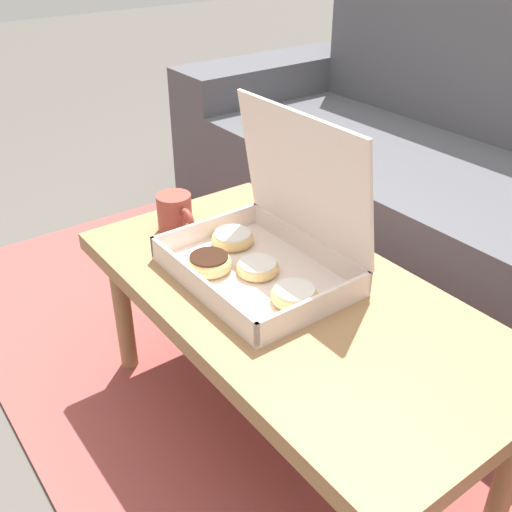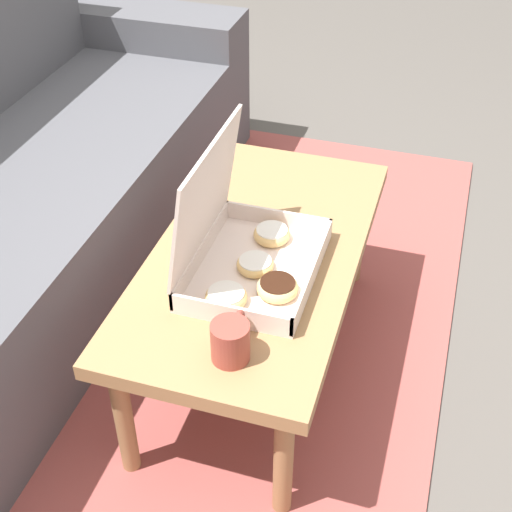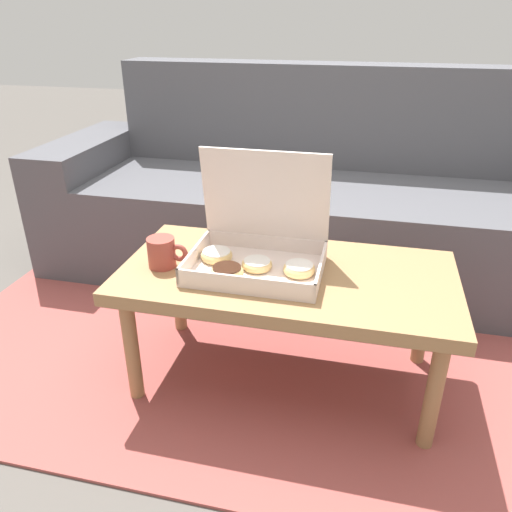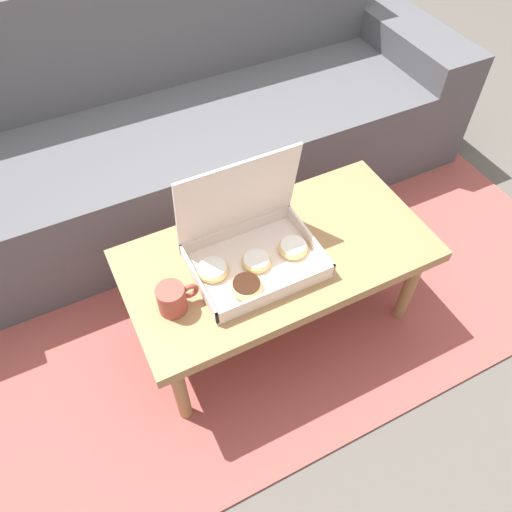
# 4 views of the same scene
# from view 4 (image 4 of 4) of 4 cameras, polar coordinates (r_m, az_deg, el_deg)

# --- Properties ---
(ground_plane) EXTENTS (12.00, 12.00, 0.00)m
(ground_plane) POSITION_cam_4_polar(r_m,az_deg,el_deg) (1.92, 1.33, -6.06)
(ground_plane) COLOR #514C47
(area_rug) EXTENTS (2.55, 1.74, 0.01)m
(area_rug) POSITION_cam_4_polar(r_m,az_deg,el_deg) (2.08, -2.49, 0.21)
(area_rug) COLOR #994742
(area_rug) RESTS_ON ground_plane
(couch) EXTENTS (2.43, 0.78, 0.88)m
(couch) POSITION_cam_4_polar(r_m,az_deg,el_deg) (2.21, -8.29, 13.98)
(couch) COLOR #4C4C51
(couch) RESTS_ON ground_plane
(coffee_table) EXTENTS (0.98, 0.50, 0.40)m
(coffee_table) POSITION_cam_4_polar(r_m,az_deg,el_deg) (1.60, 2.47, -0.52)
(coffee_table) COLOR #997047
(coffee_table) RESTS_ON ground_plane
(pastry_box) EXTENTS (0.38, 0.29, 0.34)m
(pastry_box) POSITION_cam_4_polar(r_m,az_deg,el_deg) (1.49, -0.68, 0.78)
(pastry_box) COLOR silver
(pastry_box) RESTS_ON coffee_table
(coffee_mug) EXTENTS (0.12, 0.08, 0.09)m
(coffee_mug) POSITION_cam_4_polar(r_m,az_deg,el_deg) (1.42, -9.49, -4.84)
(coffee_mug) COLOR #993D33
(coffee_mug) RESTS_ON coffee_table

